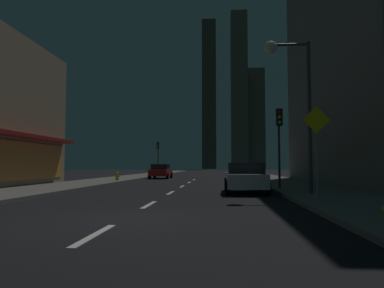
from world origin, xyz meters
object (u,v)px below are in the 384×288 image
fire_hydrant_far_left (117,176)px  pedestrian_crossing_sign (317,145)px  traffic_light_far_left (158,151)px  street_lamp_right (289,78)px  car_parked_near (245,178)px  traffic_light_near_right (279,130)px  car_parked_far (161,171)px

fire_hydrant_far_left → pedestrian_crossing_sign: (11.50, -16.09, 1.56)m
pedestrian_crossing_sign → traffic_light_far_left: bearing=108.8°
pedestrian_crossing_sign → street_lamp_right: bearing=93.8°
car_parked_near → traffic_light_near_right: size_ratio=1.01×
traffic_light_far_left → pedestrian_crossing_sign: (11.10, -32.61, -1.18)m
car_parked_near → fire_hydrant_far_left: size_ratio=6.48×
fire_hydrant_far_left → street_lamp_right: street_lamp_right is taller
fire_hydrant_far_left → traffic_light_far_left: traffic_light_far_left is taller
traffic_light_far_left → pedestrian_crossing_sign: 34.47m
car_parked_far → pedestrian_crossing_sign: pedestrian_crossing_sign is taller
car_parked_near → traffic_light_far_left: 28.96m
traffic_light_far_left → street_lamp_right: bearing=-69.6°
street_lamp_right → fire_hydrant_far_left: bearing=131.4°
car_parked_near → traffic_light_far_left: bearing=108.4°
street_lamp_right → traffic_light_near_right: bearing=88.0°
traffic_light_far_left → fire_hydrant_far_left: bearing=-91.4°
traffic_light_far_left → pedestrian_crossing_sign: traffic_light_far_left is taller
traffic_light_far_left → pedestrian_crossing_sign: bearing=-71.2°
traffic_light_far_left → pedestrian_crossing_sign: size_ratio=1.33×
car_parked_far → fire_hydrant_far_left: 7.83m
fire_hydrant_far_left → pedestrian_crossing_sign: size_ratio=0.21×
fire_hydrant_far_left → traffic_light_far_left: 16.75m
traffic_light_near_right → street_lamp_right: size_ratio=0.64×
fire_hydrant_far_left → pedestrian_crossing_sign: bearing=-54.4°
fire_hydrant_far_left → traffic_light_near_right: 14.96m
traffic_light_near_right → pedestrian_crossing_sign: 6.90m
fire_hydrant_far_left → traffic_light_far_left: size_ratio=0.16×
traffic_light_near_right → street_lamp_right: street_lamp_right is taller
fire_hydrant_far_left → street_lamp_right: 17.68m
traffic_light_near_right → traffic_light_far_left: (-11.00, 25.81, 0.00)m
street_lamp_right → pedestrian_crossing_sign: 4.49m
traffic_light_far_left → car_parked_far: bearing=-78.1°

